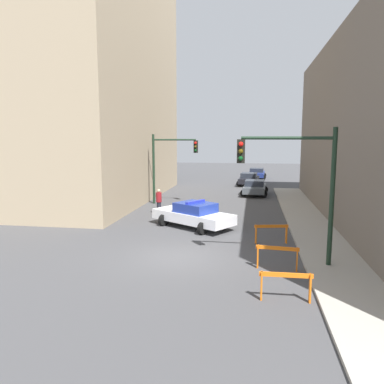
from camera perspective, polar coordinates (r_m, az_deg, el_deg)
The scene contains 13 objects.
ground_plane at distance 15.89m, azimuth -1.97°, elevation -9.81°, with size 120.00×120.00×0.00m, color #424244.
sidewalk_right at distance 15.92m, azimuth 20.86°, elevation -10.10°, with size 2.40×44.00×0.12m.
building_corner_left at distance 33.37m, azimuth -18.97°, elevation 21.13°, with size 14.00×20.00×25.23m.
traffic_light_near at distance 14.58m, azimuth 16.20°, elevation 2.44°, with size 3.64×0.35×5.20m.
traffic_light_far at distance 27.92m, azimuth -3.71°, elevation 5.08°, with size 3.44×0.35×5.20m.
police_car at distance 20.72m, azimuth 0.23°, elevation -3.46°, with size 4.95×4.12×1.52m.
parked_car_near at distance 33.04m, azimuth 9.53°, elevation 0.72°, with size 2.44×4.40×1.31m.
parked_car_mid at distance 39.83m, azimuth 8.69°, elevation 2.00°, with size 2.56×4.46×1.31m.
parked_car_far at distance 46.27m, azimuth 9.83°, elevation 2.83°, with size 2.44×4.40×1.31m.
pedestrian_crossing at distance 24.31m, azimuth -5.07°, elevation -1.42°, with size 0.51×0.51×1.66m.
barrier_front at distance 11.95m, azimuth 14.10°, elevation -13.12°, with size 1.60×0.19×0.90m.
barrier_mid at distance 14.58m, azimuth 12.87°, elevation -9.15°, with size 1.60×0.31×0.90m.
barrier_back at distance 18.00m, azimuth 11.99°, elevation -5.78°, with size 1.58×0.45×0.90m.
Camera 1 is at (2.97, -14.81, 4.91)m, focal length 35.00 mm.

